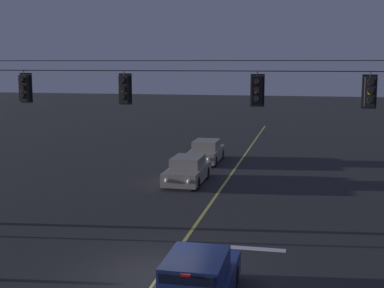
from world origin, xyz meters
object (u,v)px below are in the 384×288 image
object	(u,v)px
traffic_light_right_inner	(370,92)
car_waiting_near_lane	(196,283)
traffic_light_leftmost	(24,88)
car_oncoming_trailing	(206,152)
traffic_light_centre	(257,91)
car_oncoming_lead	(187,171)
traffic_light_left_inner	(124,89)

from	to	relation	value
traffic_light_right_inner	car_waiting_near_lane	bearing A→B (deg)	-130.96
traffic_light_leftmost	car_waiting_near_lane	bearing A→B (deg)	-35.02
traffic_light_leftmost	car_oncoming_trailing	bearing A→B (deg)	75.16
traffic_light_centre	car_oncoming_lead	xyz separation A→B (m)	(-4.44, 9.04, -4.73)
traffic_light_leftmost	car_waiting_near_lane	distance (m)	10.46
traffic_light_centre	traffic_light_right_inner	world-z (taller)	same
traffic_light_leftmost	car_oncoming_lead	xyz separation A→B (m)	(4.19, 9.04, -4.73)
traffic_light_leftmost	car_oncoming_trailing	size ratio (longest dim) A/B	0.28
traffic_light_left_inner	car_oncoming_trailing	world-z (taller)	traffic_light_left_inner
car_waiting_near_lane	car_oncoming_trailing	world-z (taller)	same
car_oncoming_lead	traffic_light_leftmost	bearing A→B (deg)	-114.88
car_oncoming_trailing	traffic_light_centre	bearing A→B (deg)	-73.24
traffic_light_right_inner	car_oncoming_trailing	bearing A→B (deg)	118.41
car_waiting_near_lane	traffic_light_leftmost	bearing A→B (deg)	144.98
traffic_light_left_inner	car_waiting_near_lane	size ratio (longest dim) A/B	0.28
car_waiting_near_lane	car_oncoming_trailing	xyz separation A→B (m)	(-3.60, 20.61, -0.00)
car_oncoming_trailing	car_oncoming_lead	bearing A→B (deg)	-88.58
car_waiting_near_lane	car_oncoming_trailing	bearing A→B (deg)	99.91
car_oncoming_lead	car_oncoming_trailing	world-z (taller)	same
traffic_light_left_inner	car_oncoming_trailing	bearing A→B (deg)	89.47
traffic_light_centre	traffic_light_right_inner	size ratio (longest dim) A/B	1.00
car_waiting_near_lane	car_oncoming_lead	bearing A→B (deg)	103.46
traffic_light_right_inner	traffic_light_centre	bearing A→B (deg)	180.00
traffic_light_left_inner	car_waiting_near_lane	distance (m)	8.06
traffic_light_leftmost	traffic_light_right_inner	size ratio (longest dim) A/B	1.00
traffic_light_left_inner	traffic_light_centre	distance (m)	4.73
traffic_light_left_inner	traffic_light_centre	bearing A→B (deg)	0.00
traffic_light_centre	traffic_light_right_inner	bearing A→B (deg)	0.00
traffic_light_leftmost	car_oncoming_trailing	world-z (taller)	traffic_light_leftmost
traffic_light_leftmost	traffic_light_centre	bearing A→B (deg)	0.00
traffic_light_left_inner	car_oncoming_lead	bearing A→B (deg)	88.13
traffic_light_leftmost	traffic_light_left_inner	bearing A→B (deg)	0.00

